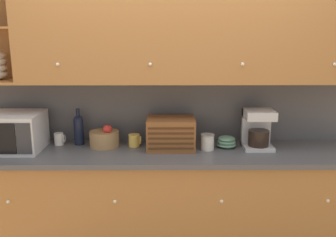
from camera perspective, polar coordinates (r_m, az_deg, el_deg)
ground_plane at (r=3.69m, az=-0.02°, el=-17.41°), size 24.00×24.00×0.00m
wall_back at (r=3.25m, az=-0.02°, el=2.96°), size 5.56×0.06×2.60m
counter_unit at (r=3.19m, az=0.01°, el=-12.93°), size 3.18×0.64×0.94m
backsplash_panel at (r=3.23m, az=-0.02°, el=1.31°), size 3.16×0.01×0.54m
upper_cabinets at (r=2.99m, az=3.27°, el=13.92°), size 3.16×0.40×0.88m
microwave at (r=3.24m, az=-22.89°, el=-1.88°), size 0.50×0.40×0.30m
mug_blue_second at (r=3.28m, az=-16.23°, el=-2.99°), size 0.09×0.08×0.10m
wine_bottle at (r=3.23m, az=-13.45°, el=-1.45°), size 0.08×0.08×0.31m
fruit_basket at (r=3.15m, az=-9.64°, el=-2.98°), size 0.24×0.24×0.19m
mug at (r=3.12m, az=-5.12°, el=-3.33°), size 0.10×0.09×0.10m
bread_box at (r=3.03m, az=0.42°, el=-2.30°), size 0.38×0.29×0.25m
storage_canister at (r=3.03m, az=6.02°, el=-3.57°), size 0.11×0.11×0.13m
bowl_stack_on_counter at (r=3.12m, az=8.91°, el=-3.54°), size 0.16×0.16×0.09m
coffee_maker at (r=3.12m, az=13.53°, el=-1.55°), size 0.24×0.22×0.32m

